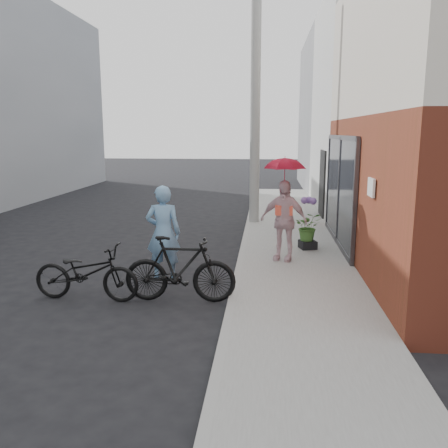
# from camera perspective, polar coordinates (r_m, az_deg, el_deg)

# --- Properties ---
(ground) EXTENTS (80.00, 80.00, 0.00)m
(ground) POSITION_cam_1_polar(r_m,az_deg,el_deg) (8.28, -5.29, -8.12)
(ground) COLOR black
(ground) RESTS_ON ground
(sidewalk) EXTENTS (2.20, 24.00, 0.12)m
(sidewalk) POSITION_cam_1_polar(r_m,az_deg,el_deg) (10.07, 8.68, -4.36)
(sidewalk) COLOR gray
(sidewalk) RESTS_ON ground
(curb) EXTENTS (0.12, 24.00, 0.12)m
(curb) POSITION_cam_1_polar(r_m,az_deg,el_deg) (10.06, 2.05, -4.24)
(curb) COLOR #9E9E99
(curb) RESTS_ON ground
(plaster_building) EXTENTS (8.00, 6.00, 7.00)m
(plaster_building) POSITION_cam_1_polar(r_m,az_deg,el_deg) (17.67, 24.78, 12.63)
(plaster_building) COLOR silver
(plaster_building) RESTS_ON ground
(east_building_far) EXTENTS (8.00, 8.00, 7.00)m
(east_building_far) POSITION_cam_1_polar(r_m,az_deg,el_deg) (24.39, 19.25, 12.32)
(east_building_far) COLOR gray
(east_building_far) RESTS_ON ground
(utility_pole) EXTENTS (0.28, 0.28, 7.00)m
(utility_pole) POSITION_cam_1_polar(r_m,az_deg,el_deg) (13.72, 3.80, 14.33)
(utility_pole) COLOR #9E9E99
(utility_pole) RESTS_ON ground
(officer) EXTENTS (0.68, 0.48, 1.76)m
(officer) POSITION_cam_1_polar(r_m,az_deg,el_deg) (8.82, -7.31, -1.04)
(officer) COLOR #719FC9
(officer) RESTS_ON ground
(bike_left) EXTENTS (1.80, 0.72, 0.93)m
(bike_left) POSITION_cam_1_polar(r_m,az_deg,el_deg) (8.05, -16.24, -5.64)
(bike_left) COLOR black
(bike_left) RESTS_ON ground
(bike_right) EXTENTS (1.81, 0.52, 1.08)m
(bike_right) POSITION_cam_1_polar(r_m,az_deg,el_deg) (7.68, -5.32, -5.44)
(bike_right) COLOR black
(bike_right) RESTS_ON ground
(kimono_woman) EXTENTS (1.04, 0.69, 1.64)m
(kimono_woman) POSITION_cam_1_polar(r_m,az_deg,el_deg) (9.69, 7.17, 0.43)
(kimono_woman) COLOR silver
(kimono_woman) RESTS_ON sidewalk
(parasol) EXTENTS (0.83, 0.83, 0.72)m
(parasol) POSITION_cam_1_polar(r_m,az_deg,el_deg) (9.54, 7.34, 7.43)
(parasol) COLOR #B81531
(parasol) RESTS_ON kimono_woman
(planter) EXTENTS (0.43, 0.43, 0.18)m
(planter) POSITION_cam_1_polar(r_m,az_deg,el_deg) (10.85, 10.03, -2.45)
(planter) COLOR black
(planter) RESTS_ON sidewalk
(potted_plant) EXTENTS (0.58, 0.51, 0.65)m
(potted_plant) POSITION_cam_1_polar(r_m,az_deg,el_deg) (10.76, 10.10, -0.30)
(potted_plant) COLOR #42742E
(potted_plant) RESTS_ON planter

